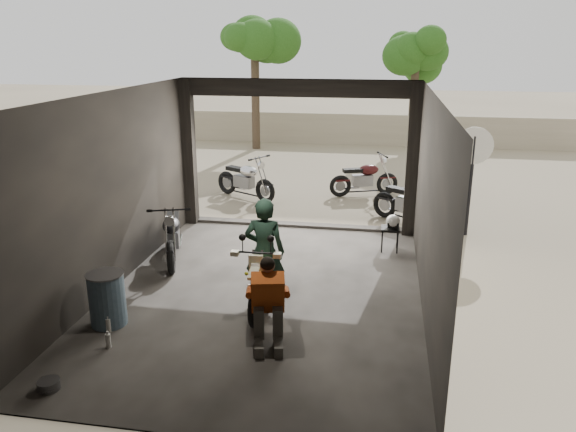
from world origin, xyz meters
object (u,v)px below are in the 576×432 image
(helmet, at_px, (393,221))
(outside_bike_b, at_px, (364,175))
(left_bike, at_px, (172,231))
(stool, at_px, (390,231))
(outside_bike_c, at_px, (411,199))
(main_bike, at_px, (263,273))
(outside_bike_a, at_px, (245,176))
(rider, at_px, (265,252))
(mechanic, at_px, (268,306))
(sign_post, at_px, (472,164))
(oil_drum, at_px, (107,300))

(helmet, bearing_deg, outside_bike_b, 123.32)
(left_bike, height_order, stool, left_bike)
(left_bike, relative_size, outside_bike_c, 1.00)
(left_bike, height_order, helmet, left_bike)
(outside_bike_b, bearing_deg, main_bike, 148.29)
(left_bike, bearing_deg, outside_bike_a, 67.93)
(outside_bike_a, height_order, rider, rider)
(mechanic, bearing_deg, main_bike, 93.05)
(outside_bike_c, distance_m, stool, 1.88)
(outside_bike_b, height_order, outside_bike_c, outside_bike_c)
(sign_post, bearing_deg, outside_bike_b, 149.65)
(main_bike, bearing_deg, outside_bike_c, 61.15)
(main_bike, xyz_separation_m, left_bike, (-2.08, 1.62, 0.02))
(helmet, bearing_deg, outside_bike_c, 100.77)
(main_bike, xyz_separation_m, helmet, (1.96, 2.77, 0.06))
(rider, relative_size, oil_drum, 2.15)
(main_bike, relative_size, sign_post, 0.73)
(outside_bike_c, bearing_deg, mechanic, -166.33)
(rider, bearing_deg, outside_bike_b, -99.70)
(left_bike, xyz_separation_m, outside_bike_a, (0.30, 4.40, 0.01))
(outside_bike_c, distance_m, rider, 5.03)
(outside_bike_a, xyz_separation_m, stool, (3.70, -3.26, -0.17))
(outside_bike_a, height_order, stool, outside_bike_a)
(stool, bearing_deg, mechanic, -112.69)
(main_bike, relative_size, outside_bike_a, 0.97)
(outside_bike_b, xyz_separation_m, outside_bike_c, (1.12, -2.23, 0.02))
(helmet, bearing_deg, mechanic, -90.00)
(outside_bike_c, height_order, helmet, outside_bike_c)
(outside_bike_b, bearing_deg, oil_drum, 135.44)
(rider, height_order, helmet, rider)
(outside_bike_a, xyz_separation_m, rider, (1.78, -5.88, 0.27))
(rider, relative_size, helmet, 6.04)
(left_bike, bearing_deg, outside_bike_c, 15.43)
(outside_bike_a, relative_size, helmet, 6.07)
(outside_bike_a, height_order, helmet, outside_bike_a)
(outside_bike_a, bearing_deg, sign_post, -81.16)
(outside_bike_a, bearing_deg, helmet, -101.28)
(main_bike, height_order, sign_post, sign_post)
(outside_bike_a, bearing_deg, outside_bike_b, -45.84)
(main_bike, height_order, outside_bike_c, outside_bike_c)
(outside_bike_a, bearing_deg, mechanic, -133.97)
(rider, bearing_deg, helmet, -125.92)
(mechanic, bearing_deg, helmet, 54.31)
(left_bike, xyz_separation_m, sign_post, (5.59, 2.38, 0.97))
(helmet, bearing_deg, left_bike, -140.97)
(outside_bike_c, bearing_deg, stool, -160.08)
(stool, bearing_deg, oil_drum, -137.15)
(main_bike, relative_size, left_bike, 0.98)
(outside_bike_a, xyz_separation_m, outside_bike_c, (4.14, -1.45, -0.01))
(helmet, relative_size, sign_post, 0.12)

